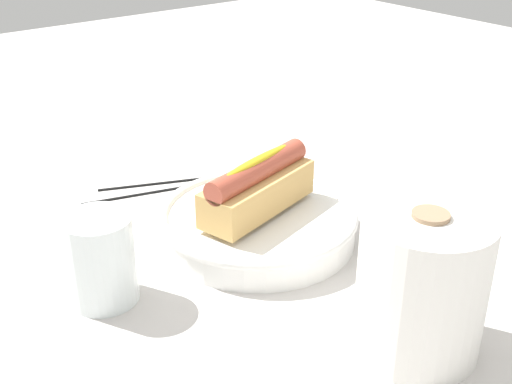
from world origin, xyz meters
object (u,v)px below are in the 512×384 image
at_px(water_glass, 101,262).
at_px(paper_towel_roll, 421,285).
at_px(chopstick_near, 166,189).
at_px(chopstick_far, 181,180).
at_px(hotdog_front, 256,186).
at_px(serving_bowl, 256,221).

bearing_deg(water_glass, paper_towel_roll, 128.20).
relative_size(chopstick_near, chopstick_far, 1.00).
relative_size(hotdog_front, chopstick_near, 0.72).
distance_m(serving_bowl, paper_towel_roll, 0.24).
distance_m(paper_towel_roll, chopstick_near, 0.41).
relative_size(hotdog_front, water_glass, 1.75).
xyz_separation_m(water_glass, paper_towel_roll, (-0.18, 0.23, 0.02)).
bearing_deg(chopstick_far, hotdog_front, 109.35).
bearing_deg(water_glass, serving_bowl, -179.02).
height_order(hotdog_front, paper_towel_roll, paper_towel_roll).
bearing_deg(paper_towel_roll, chopstick_near, -88.12).
height_order(hotdog_front, water_glass, hotdog_front).
height_order(serving_bowl, water_glass, water_glass).
bearing_deg(hotdog_front, chopstick_near, -83.15).
relative_size(water_glass, chopstick_far, 0.41).
bearing_deg(chopstick_near, chopstick_far, -142.23).
xyz_separation_m(hotdog_front, chopstick_near, (0.02, -0.17, -0.06)).
bearing_deg(chopstick_far, chopstick_near, 44.36).
relative_size(hotdog_front, chopstick_far, 0.72).
relative_size(paper_towel_roll, chopstick_far, 0.61).
relative_size(serving_bowl, chopstick_far, 1.02).
bearing_deg(water_glass, chopstick_near, -135.12).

